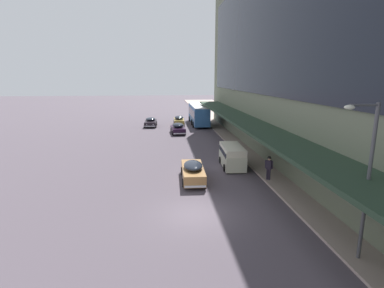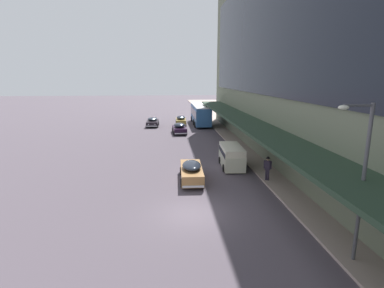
{
  "view_description": "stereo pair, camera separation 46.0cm",
  "coord_description": "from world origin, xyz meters",
  "px_view_note": "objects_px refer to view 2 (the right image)",
  "views": [
    {
      "loc": [
        -1.77,
        -16.33,
        7.94
      ],
      "look_at": [
        1.14,
        13.08,
        1.34
      ],
      "focal_mm": 28.0,
      "sensor_mm": 36.0,
      "label": 1
    },
    {
      "loc": [
        -1.31,
        -16.37,
        7.94
      ],
      "look_at": [
        1.14,
        13.08,
        1.34
      ],
      "focal_mm": 28.0,
      "sensor_mm": 36.0,
      "label": 2
    }
  ],
  "objects_px": {
    "sedan_second_mid": "(191,171)",
    "pedestrian_at_kerb": "(268,167)",
    "transit_bus_kerbside_front": "(200,113)",
    "street_lamp": "(360,173)",
    "vw_van": "(231,155)",
    "sedan_oncoming_rear": "(153,122)",
    "sedan_far_back": "(179,128)",
    "sedan_trailing_near": "(181,120)"
  },
  "relations": [
    {
      "from": "transit_bus_kerbside_front",
      "to": "pedestrian_at_kerb",
      "type": "height_order",
      "value": "transit_bus_kerbside_front"
    },
    {
      "from": "sedan_second_mid",
      "to": "pedestrian_at_kerb",
      "type": "distance_m",
      "value": 5.88
    },
    {
      "from": "transit_bus_kerbside_front",
      "to": "street_lamp",
      "type": "height_order",
      "value": "street_lamp"
    },
    {
      "from": "sedan_far_back",
      "to": "pedestrian_at_kerb",
      "type": "relative_size",
      "value": 2.34
    },
    {
      "from": "transit_bus_kerbside_front",
      "to": "pedestrian_at_kerb",
      "type": "relative_size",
      "value": 5.93
    },
    {
      "from": "transit_bus_kerbside_front",
      "to": "sedan_trailing_near",
      "type": "height_order",
      "value": "transit_bus_kerbside_front"
    },
    {
      "from": "transit_bus_kerbside_front",
      "to": "pedestrian_at_kerb",
      "type": "distance_m",
      "value": 29.44
    },
    {
      "from": "pedestrian_at_kerb",
      "to": "street_lamp",
      "type": "height_order",
      "value": "street_lamp"
    },
    {
      "from": "sedan_oncoming_rear",
      "to": "street_lamp",
      "type": "bearing_deg",
      "value": -75.01
    },
    {
      "from": "sedan_far_back",
      "to": "street_lamp",
      "type": "relative_size",
      "value": 0.64
    },
    {
      "from": "sedan_second_mid",
      "to": "pedestrian_at_kerb",
      "type": "height_order",
      "value": "pedestrian_at_kerb"
    },
    {
      "from": "sedan_trailing_near",
      "to": "vw_van",
      "type": "xyz_separation_m",
      "value": [
        3.42,
        -24.5,
        0.29
      ]
    },
    {
      "from": "sedan_trailing_near",
      "to": "sedan_second_mid",
      "type": "bearing_deg",
      "value": -90.96
    },
    {
      "from": "sedan_far_back",
      "to": "pedestrian_at_kerb",
      "type": "distance_m",
      "value": 21.88
    },
    {
      "from": "sedan_oncoming_rear",
      "to": "sedan_far_back",
      "type": "bearing_deg",
      "value": -59.07
    },
    {
      "from": "sedan_second_mid",
      "to": "sedan_trailing_near",
      "type": "height_order",
      "value": "sedan_trailing_near"
    },
    {
      "from": "sedan_trailing_near",
      "to": "vw_van",
      "type": "distance_m",
      "value": 24.74
    },
    {
      "from": "sedan_second_mid",
      "to": "sedan_oncoming_rear",
      "type": "relative_size",
      "value": 1.11
    },
    {
      "from": "transit_bus_kerbside_front",
      "to": "sedan_second_mid",
      "type": "relative_size",
      "value": 2.22
    },
    {
      "from": "pedestrian_at_kerb",
      "to": "street_lamp",
      "type": "distance_m",
      "value": 10.8
    },
    {
      "from": "sedan_second_mid",
      "to": "street_lamp",
      "type": "distance_m",
      "value": 13.16
    },
    {
      "from": "sedan_second_mid",
      "to": "street_lamp",
      "type": "bearing_deg",
      "value": -61.73
    },
    {
      "from": "street_lamp",
      "to": "sedan_far_back",
      "type": "bearing_deg",
      "value": 101.03
    },
    {
      "from": "sedan_second_mid",
      "to": "transit_bus_kerbside_front",
      "type": "bearing_deg",
      "value": 82.28
    },
    {
      "from": "sedan_oncoming_rear",
      "to": "street_lamp",
      "type": "xyz_separation_m",
      "value": [
        10.28,
        -38.38,
        3.39
      ]
    },
    {
      "from": "transit_bus_kerbside_front",
      "to": "pedestrian_at_kerb",
      "type": "xyz_separation_m",
      "value": [
        1.94,
        -29.37,
        -0.71
      ]
    },
    {
      "from": "sedan_trailing_near",
      "to": "sedan_oncoming_rear",
      "type": "xyz_separation_m",
      "value": [
        -4.72,
        -0.7,
        -0.08
      ]
    },
    {
      "from": "transit_bus_kerbside_front",
      "to": "street_lamp",
      "type": "relative_size",
      "value": 1.61
    },
    {
      "from": "sedan_far_back",
      "to": "vw_van",
      "type": "distance_m",
      "value": 17.34
    },
    {
      "from": "sedan_oncoming_rear",
      "to": "vw_van",
      "type": "xyz_separation_m",
      "value": [
        8.13,
        -23.8,
        0.36
      ]
    },
    {
      "from": "vw_van",
      "to": "street_lamp",
      "type": "bearing_deg",
      "value": -81.62
    },
    {
      "from": "sedan_second_mid",
      "to": "sedan_far_back",
      "type": "bearing_deg",
      "value": 90.29
    },
    {
      "from": "transit_bus_kerbside_front",
      "to": "sedan_far_back",
      "type": "bearing_deg",
      "value": -115.56
    },
    {
      "from": "sedan_second_mid",
      "to": "vw_van",
      "type": "distance_m",
      "value": 5.15
    },
    {
      "from": "sedan_second_mid",
      "to": "sedan_oncoming_rear",
      "type": "height_order",
      "value": "sedan_second_mid"
    },
    {
      "from": "sedan_second_mid",
      "to": "pedestrian_at_kerb",
      "type": "relative_size",
      "value": 2.67
    },
    {
      "from": "sedan_far_back",
      "to": "sedan_trailing_near",
      "type": "height_order",
      "value": "sedan_trailing_near"
    },
    {
      "from": "sedan_oncoming_rear",
      "to": "vw_van",
      "type": "relative_size",
      "value": 0.97
    },
    {
      "from": "sedan_trailing_near",
      "to": "street_lamp",
      "type": "bearing_deg",
      "value": -81.9
    },
    {
      "from": "transit_bus_kerbside_front",
      "to": "sedan_trailing_near",
      "type": "relative_size",
      "value": 2.33
    },
    {
      "from": "vw_van",
      "to": "pedestrian_at_kerb",
      "type": "height_order",
      "value": "pedestrian_at_kerb"
    },
    {
      "from": "sedan_trailing_near",
      "to": "street_lamp",
      "type": "xyz_separation_m",
      "value": [
        5.56,
        -39.08,
        3.32
      ]
    }
  ]
}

